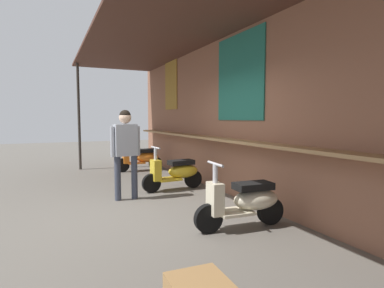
{
  "coord_description": "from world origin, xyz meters",
  "views": [
    {
      "loc": [
        4.96,
        -1.45,
        1.57
      ],
      "look_at": [
        -1.14,
        1.38,
        1.01
      ],
      "focal_mm": 29.16,
      "sensor_mm": 36.0,
      "label": 1
    }
  ],
  "objects_px": {
    "scooter_yellow": "(176,172)",
    "scooter_cream": "(246,201)",
    "scooter_orange": "(142,158)",
    "shopper_browsing": "(126,144)"
  },
  "relations": [
    {
      "from": "scooter_yellow",
      "to": "shopper_browsing",
      "type": "distance_m",
      "value": 1.42
    },
    {
      "from": "scooter_cream",
      "to": "shopper_browsing",
      "type": "bearing_deg",
      "value": -58.27
    },
    {
      "from": "shopper_browsing",
      "to": "scooter_yellow",
      "type": "bearing_deg",
      "value": -79.51
    },
    {
      "from": "scooter_yellow",
      "to": "scooter_cream",
      "type": "bearing_deg",
      "value": 86.89
    },
    {
      "from": "scooter_orange",
      "to": "scooter_cream",
      "type": "distance_m",
      "value": 5.39
    },
    {
      "from": "scooter_orange",
      "to": "scooter_yellow",
      "type": "xyz_separation_m",
      "value": [
        2.75,
        -0.0,
        0.0
      ]
    },
    {
      "from": "scooter_cream",
      "to": "shopper_browsing",
      "type": "relative_size",
      "value": 0.81
    },
    {
      "from": "scooter_yellow",
      "to": "scooter_orange",
      "type": "bearing_deg",
      "value": -93.11
    },
    {
      "from": "scooter_orange",
      "to": "scooter_cream",
      "type": "bearing_deg",
      "value": 91.27
    },
    {
      "from": "scooter_yellow",
      "to": "scooter_cream",
      "type": "distance_m",
      "value": 2.64
    }
  ]
}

